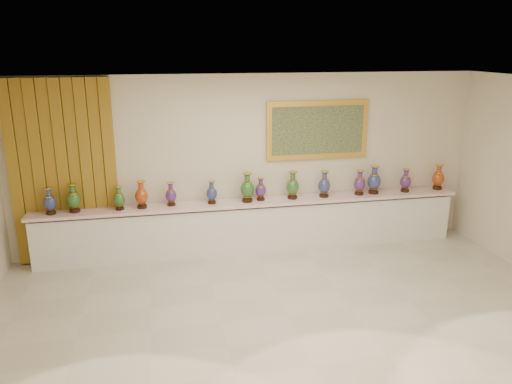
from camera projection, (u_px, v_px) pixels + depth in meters
ground at (287, 315)px, 6.60m from camera, size 8.00×8.00×0.00m
room at (107, 165)px, 8.00m from camera, size 8.00×8.00×8.00m
counter at (254, 226)px, 8.61m from camera, size 7.28×0.48×0.90m
vase_0 at (50, 202)px, 7.75m from camera, size 0.24×0.24×0.43m
vase_1 at (74, 199)px, 7.84m from camera, size 0.24×0.24×0.46m
vase_2 at (119, 199)px, 7.96m from camera, size 0.21×0.21×0.39m
vase_3 at (141, 196)px, 8.04m from camera, size 0.26×0.26×0.45m
vase_4 at (171, 195)px, 8.17m from camera, size 0.23×0.23×0.39m
vase_5 at (212, 193)px, 8.28m from camera, size 0.18×0.18×0.39m
vase_6 at (247, 189)px, 8.36m from camera, size 0.24×0.24×0.50m
vase_7 at (261, 190)px, 8.45m from camera, size 0.20×0.20×0.40m
vase_8 at (293, 186)px, 8.53m from camera, size 0.29×0.29×0.48m
vase_9 at (324, 185)px, 8.64m from camera, size 0.24×0.24×0.46m
vase_10 at (359, 184)px, 8.77m from camera, size 0.27×0.27×0.44m
vase_11 at (374, 181)px, 8.83m from camera, size 0.29×0.29×0.51m
vase_12 at (406, 181)px, 8.95m from camera, size 0.25×0.25×0.42m
vase_13 at (438, 178)px, 9.10m from camera, size 0.24×0.24×0.46m
label_card at (125, 211)px, 7.94m from camera, size 0.10×0.06×0.00m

